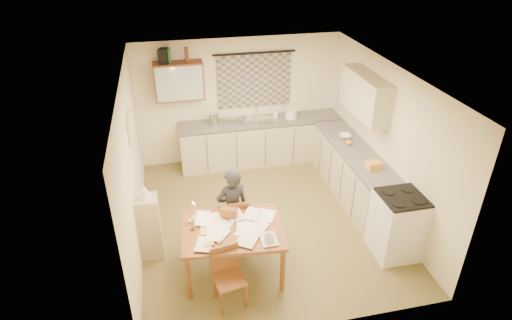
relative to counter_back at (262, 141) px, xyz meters
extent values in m
cube|color=brown|center=(-0.40, -1.95, -0.46)|extent=(4.00, 4.50, 0.02)
cube|color=white|center=(-0.40, -1.95, 2.06)|extent=(4.00, 4.50, 0.02)
cube|color=beige|center=(-0.40, 0.31, 0.80)|extent=(4.00, 0.02, 2.50)
cube|color=beige|center=(-0.40, -4.21, 0.80)|extent=(4.00, 0.02, 2.50)
cube|color=beige|center=(-2.41, -1.95, 0.80)|extent=(0.02, 4.50, 2.50)
cube|color=beige|center=(1.61, -1.95, 0.80)|extent=(0.02, 4.50, 2.50)
cube|color=#354E6D|center=(-0.10, 0.27, 1.20)|extent=(1.45, 0.03, 1.05)
cylinder|color=black|center=(-0.10, 0.25, 1.75)|extent=(1.60, 0.04, 0.04)
cube|color=#5C291D|center=(-1.55, 0.13, 1.35)|extent=(0.90, 0.34, 0.70)
cube|color=#99B2A5|center=(-1.55, -0.04, 1.35)|extent=(0.84, 0.02, 0.64)
cube|color=tan|center=(1.43, -1.40, 1.40)|extent=(0.34, 1.30, 0.70)
cube|color=beige|center=(-2.37, -1.55, 1.25)|extent=(0.04, 0.50, 0.40)
cube|color=silver|center=(-2.35, -1.55, 1.25)|extent=(0.01, 0.42, 0.32)
cube|color=tan|center=(0.00, 0.00, -0.02)|extent=(3.30, 0.60, 0.86)
cube|color=#53514E|center=(0.00, 0.00, 0.45)|extent=(3.30, 0.62, 0.04)
cube|color=tan|center=(1.30, -1.76, -0.02)|extent=(0.60, 2.95, 0.86)
cube|color=#53514E|center=(1.30, -1.76, 0.45)|extent=(0.62, 2.95, 0.04)
cube|color=white|center=(1.30, -3.15, 0.03)|extent=(0.65, 0.65, 0.97)
cube|color=black|center=(1.30, -3.15, 0.54)|extent=(0.62, 0.62, 0.03)
cube|color=silver|center=(-0.06, 0.00, 0.43)|extent=(0.65, 0.59, 0.10)
cylinder|color=silver|center=(-0.08, 0.18, 0.61)|extent=(0.04, 0.04, 0.28)
cube|color=silver|center=(-0.56, 0.00, 0.50)|extent=(0.44, 0.42, 0.06)
cylinder|color=silver|center=(-0.96, 0.00, 0.59)|extent=(0.23, 0.23, 0.24)
cylinder|color=white|center=(0.59, 0.00, 0.55)|extent=(0.32, 0.32, 0.16)
imported|color=white|center=(0.28, 0.05, 0.56)|extent=(0.09, 0.09, 0.18)
imported|color=white|center=(1.30, -1.08, 0.50)|extent=(0.33, 0.33, 0.05)
cube|color=gold|center=(1.30, -2.22, 0.53)|extent=(0.23, 0.18, 0.12)
sphere|color=gold|center=(1.25, -1.37, 0.52)|extent=(0.10, 0.10, 0.10)
cube|color=black|center=(-1.78, 0.13, 1.83)|extent=(0.21, 0.24, 0.26)
cylinder|color=#195926|center=(-1.69, 0.13, 1.83)|extent=(0.08, 0.08, 0.26)
cylinder|color=#5C291D|center=(-1.37, 0.13, 1.83)|extent=(0.09, 0.09, 0.26)
cube|color=brown|center=(-1.12, -3.02, 0.27)|extent=(1.45, 1.16, 0.05)
cube|color=brown|center=(-0.98, -2.43, -0.04)|extent=(0.38, 0.38, 0.04)
cube|color=brown|center=(-0.98, -2.60, 0.18)|extent=(0.38, 0.04, 0.42)
cube|color=brown|center=(-1.27, -3.60, -0.05)|extent=(0.43, 0.43, 0.04)
cube|color=brown|center=(-1.30, -3.44, 0.17)|extent=(0.37, 0.10, 0.41)
imported|color=black|center=(-1.02, -2.45, 0.21)|extent=(0.55, 0.42, 1.32)
cube|color=tan|center=(-2.24, -2.43, 0.06)|extent=(0.32, 0.30, 1.01)
cone|color=beige|center=(-2.24, -2.43, 0.67)|extent=(0.20, 0.20, 0.22)
cube|color=brown|center=(-1.12, -2.79, 0.38)|extent=(0.24, 0.18, 0.16)
imported|color=white|center=(-0.70, -3.40, 0.35)|extent=(0.22, 0.22, 0.10)
imported|color=maroon|center=(-1.60, -3.23, 0.31)|extent=(0.26, 0.31, 0.02)
imported|color=gold|center=(-1.54, -3.09, 0.31)|extent=(0.33, 0.37, 0.02)
cube|color=gold|center=(-1.47, -3.31, 0.32)|extent=(0.13, 0.09, 0.04)
cube|color=black|center=(-1.01, -3.32, 0.31)|extent=(0.14, 0.07, 0.02)
cylinder|color=silver|center=(-1.63, -2.93, 0.39)|extent=(0.08, 0.08, 0.18)
cylinder|color=white|center=(-1.60, -2.92, 0.59)|extent=(0.03, 0.03, 0.22)
sphere|color=#FFCC66|center=(-1.61, -2.90, 0.71)|extent=(0.02, 0.02, 0.02)
cube|color=white|center=(-0.88, -3.15, 0.30)|extent=(0.23, 0.31, 0.00)
cube|color=white|center=(-1.44, -3.05, 0.30)|extent=(0.23, 0.31, 0.00)
cube|color=white|center=(-0.96, -3.12, 0.30)|extent=(0.35, 0.36, 0.00)
cube|color=white|center=(-0.80, -3.00, 0.30)|extent=(0.31, 0.36, 0.00)
cube|color=white|center=(-1.25, -2.97, 0.31)|extent=(0.35, 0.36, 0.00)
cube|color=white|center=(-0.95, -3.23, 0.31)|extent=(0.33, 0.36, 0.00)
cube|color=white|center=(-1.34, -2.79, 0.31)|extent=(0.26, 0.33, 0.00)
cube|color=white|center=(-0.60, -2.86, 0.31)|extent=(0.32, 0.36, 0.00)
cube|color=white|center=(-0.96, -3.07, 0.31)|extent=(0.25, 0.32, 0.00)
cube|color=white|center=(-1.53, -2.71, 0.31)|extent=(0.35, 0.36, 0.00)
cube|color=white|center=(-0.70, -3.37, 0.31)|extent=(0.21, 0.30, 0.00)
cube|color=white|center=(-1.32, -3.13, 0.32)|extent=(0.35, 0.36, 0.00)
cube|color=white|center=(-1.04, -2.76, 0.32)|extent=(0.24, 0.32, 0.00)
cube|color=white|center=(-0.78, -3.11, 0.32)|extent=(0.35, 0.36, 0.00)
cube|color=white|center=(-1.49, -2.72, 0.32)|extent=(0.28, 0.34, 0.00)
cube|color=white|center=(-1.46, -2.79, 0.32)|extent=(0.32, 0.36, 0.00)
cube|color=white|center=(-0.96, -3.34, 0.32)|extent=(0.34, 0.36, 0.00)
cube|color=white|center=(-1.53, -3.29, 0.33)|extent=(0.29, 0.35, 0.00)
cube|color=white|center=(-0.80, -2.80, 0.33)|extent=(0.33, 0.36, 0.00)
cube|color=white|center=(-1.38, -3.13, 0.33)|extent=(0.25, 0.32, 0.00)
camera|label=1|loc=(-1.79, -7.56, 3.93)|focal=30.00mm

